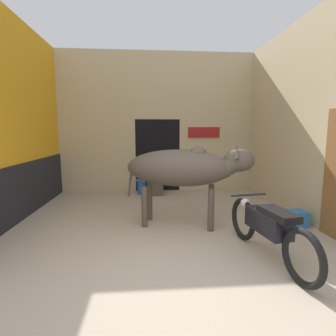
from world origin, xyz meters
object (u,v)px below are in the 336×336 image
(plastic_stool, at_px, (142,186))
(cow, at_px, (184,168))
(shopkeeper_seated, at_px, (157,173))
(motorcycle_near, at_px, (268,227))
(crate, at_px, (294,218))

(plastic_stool, bearing_deg, cow, -71.74)
(shopkeeper_seated, bearing_deg, cow, -80.56)
(motorcycle_near, relative_size, shopkeeper_seated, 1.72)
(cow, xyz_separation_m, crate, (2.01, -0.19, -0.93))
(cow, distance_m, plastic_stool, 2.77)
(motorcycle_near, height_order, plastic_stool, motorcycle_near)
(cow, height_order, plastic_stool, cow)
(motorcycle_near, height_order, crate, motorcycle_near)
(shopkeeper_seated, relative_size, crate, 2.65)
(shopkeeper_seated, bearing_deg, motorcycle_near, -70.26)
(cow, distance_m, crate, 2.23)
(plastic_stool, height_order, crate, plastic_stool)
(shopkeeper_seated, distance_m, crate, 3.60)
(motorcycle_near, bearing_deg, crate, 47.64)
(motorcycle_near, relative_size, crate, 4.55)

